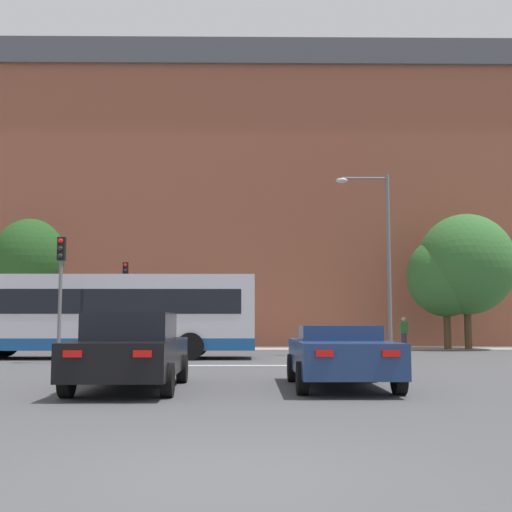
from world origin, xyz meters
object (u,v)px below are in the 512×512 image
at_px(car_saloon_left, 131,351).
at_px(street_lamp_junction, 380,244).
at_px(bus_crossing_lead, 94,314).
at_px(car_roadster_right, 340,355).
at_px(traffic_light_far_left, 125,291).
at_px(pedestrian_walking_east, 46,328).
at_px(pedestrian_walking_west, 135,328).
at_px(pedestrian_waiting, 404,330).
at_px(traffic_light_near_left, 60,278).

height_order(car_saloon_left, street_lamp_junction, street_lamp_junction).
relative_size(car_saloon_left, bus_crossing_lead, 0.38).
bearing_deg(car_roadster_right, bus_crossing_lead, 125.79).
relative_size(traffic_light_far_left, street_lamp_junction, 0.57).
relative_size(car_roadster_right, pedestrian_walking_east, 2.44).
bearing_deg(pedestrian_walking_west, traffic_light_far_left, 114.55).
xyz_separation_m(bus_crossing_lead, street_lamp_junction, (11.35, 1.86, 2.92)).
relative_size(car_saloon_left, street_lamp_junction, 0.62).
height_order(pedestrian_waiting, pedestrian_walking_west, pedestrian_walking_west).
bearing_deg(street_lamp_junction, traffic_light_near_left, -158.75).
bearing_deg(car_saloon_left, traffic_light_near_left, 114.84).
relative_size(traffic_light_near_left, street_lamp_junction, 0.57).
xyz_separation_m(car_roadster_right, traffic_light_far_left, (-8.14, 18.28, 2.22)).
bearing_deg(pedestrian_waiting, car_saloon_left, -126.38).
xyz_separation_m(pedestrian_walking_east, pedestrian_walking_west, (4.46, 0.18, 0.01)).
distance_m(pedestrian_waiting, pedestrian_walking_west, 13.82).
height_order(car_saloon_left, car_roadster_right, car_saloon_left).
xyz_separation_m(bus_crossing_lead, traffic_light_far_left, (-0.28, 7.45, 1.23)).
height_order(car_saloon_left, pedestrian_walking_east, pedestrian_walking_east).
bearing_deg(traffic_light_far_left, street_lamp_junction, -25.67).
xyz_separation_m(street_lamp_junction, pedestrian_waiting, (2.57, 6.81, -3.65)).
relative_size(car_roadster_right, pedestrian_walking_west, 2.41).
bearing_deg(bus_crossing_lead, car_saloon_left, -162.73).
bearing_deg(car_roadster_right, pedestrian_walking_east, 122.58).
height_order(bus_crossing_lead, pedestrian_walking_east, bus_crossing_lead).
bearing_deg(pedestrian_walking_east, traffic_light_near_left, -19.21).
bearing_deg(traffic_light_near_left, traffic_light_far_left, 88.72).
bearing_deg(car_roadster_right, pedestrian_waiting, 72.54).
bearing_deg(pedestrian_waiting, traffic_light_far_left, 176.34).
distance_m(street_lamp_junction, pedestrian_waiting, 8.14).
bearing_deg(traffic_light_near_left, pedestrian_waiting, 38.35).
xyz_separation_m(car_saloon_left, traffic_light_far_left, (-3.75, 18.60, 2.11)).
height_order(traffic_light_near_left, street_lamp_junction, street_lamp_junction).
bearing_deg(pedestrian_walking_west, pedestrian_waiting, -130.35).
distance_m(traffic_light_near_left, pedestrian_walking_west, 11.25).
height_order(car_roadster_right, pedestrian_walking_east, pedestrian_walking_east).
xyz_separation_m(car_saloon_left, bus_crossing_lead, (-3.47, 11.15, 0.88)).
bearing_deg(traffic_light_near_left, pedestrian_walking_east, 109.41).
distance_m(traffic_light_far_left, pedestrian_walking_west, 2.06).
xyz_separation_m(car_saloon_left, pedestrian_waiting, (10.46, 19.82, 0.16)).
height_order(traffic_light_near_left, traffic_light_far_left, traffic_light_far_left).
xyz_separation_m(traffic_light_far_left, pedestrian_waiting, (14.21, 1.22, -1.96)).
height_order(traffic_light_far_left, pedestrian_walking_east, traffic_light_far_left).
bearing_deg(bus_crossing_lead, pedestrian_walking_west, -0.72).
bearing_deg(street_lamp_junction, pedestrian_walking_east, 158.16).
bearing_deg(pedestrian_waiting, traffic_light_near_left, -150.20).
bearing_deg(traffic_light_near_left, pedestrian_walking_west, 86.82).
xyz_separation_m(bus_crossing_lead, traffic_light_near_left, (-0.51, -2.75, 1.19)).
bearing_deg(pedestrian_waiting, street_lamp_junction, -119.23).
height_order(car_saloon_left, traffic_light_far_left, traffic_light_far_left).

